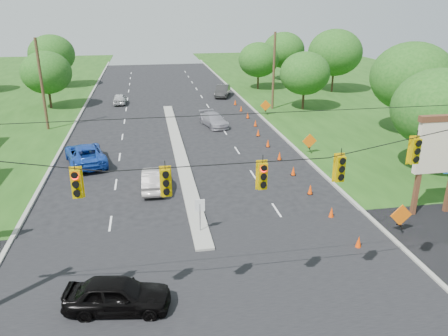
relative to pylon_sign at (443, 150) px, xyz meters
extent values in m
plane|color=black|center=(-14.31, -6.20, -4.00)|extent=(160.00, 160.00, 0.00)
cube|color=black|center=(-14.31, -6.20, -4.00)|extent=(160.00, 14.00, 0.02)
cube|color=gray|center=(-24.41, 23.80, -4.00)|extent=(0.25, 110.00, 0.16)
cube|color=gray|center=(-4.21, 23.80, -4.00)|extent=(0.25, 110.00, 0.16)
cube|color=gray|center=(-14.31, 14.80, -4.00)|extent=(1.00, 34.00, 0.18)
cylinder|color=gray|center=(-14.31, -0.20, -3.10)|extent=(0.06, 0.06, 1.80)
cube|color=white|center=(-14.31, -0.20, -2.30)|extent=(0.55, 0.04, 0.70)
cylinder|color=black|center=(-14.31, -7.20, 3.00)|extent=(24.00, 0.04, 0.04)
cube|color=#E4B701|center=(-19.31, -7.20, 2.22)|extent=(0.34, 0.24, 1.00)
cube|color=#E4B701|center=(-16.31, -7.20, 2.05)|extent=(0.34, 0.24, 1.00)
cube|color=#E4B701|center=(-12.81, -7.20, 2.05)|extent=(0.34, 0.24, 1.00)
cube|color=#E4B701|center=(-9.81, -7.20, 2.14)|extent=(0.34, 0.24, 1.00)
cube|color=#E4B701|center=(-6.81, -7.20, 2.66)|extent=(0.34, 0.24, 1.00)
cylinder|color=#422D1C|center=(-26.81, 23.80, 0.50)|extent=(0.28, 0.28, 9.00)
cylinder|color=#422D1C|center=(-1.81, 28.80, 0.50)|extent=(0.28, 0.28, 9.00)
cube|color=#59331E|center=(-1.41, -0.20, -1.80)|extent=(0.25, 0.25, 4.40)
cube|color=beige|center=(-0.31, -0.20, 0.30)|extent=(3.00, 0.35, 3.20)
cube|color=#59331E|center=(-0.31, -0.20, 1.95)|extent=(3.20, 0.40, 0.35)
cone|color=#FC4306|center=(-6.40, -3.20, -3.65)|extent=(0.32, 0.32, 0.70)
cone|color=#FC4306|center=(-6.40, 0.30, -3.65)|extent=(0.32, 0.32, 0.70)
cone|color=#FC4306|center=(-6.40, 3.80, -3.65)|extent=(0.32, 0.32, 0.70)
cone|color=#FC4306|center=(-6.40, 7.30, -3.65)|extent=(0.32, 0.32, 0.70)
cone|color=#FC4306|center=(-6.40, 10.80, -3.65)|extent=(0.32, 0.32, 0.70)
cone|color=#FC4306|center=(-6.40, 14.30, -3.65)|extent=(0.32, 0.32, 0.70)
cone|color=#FC4306|center=(-6.40, 17.80, -3.65)|extent=(0.32, 0.32, 0.70)
cone|color=#FC4306|center=(-5.80, 21.30, -3.65)|extent=(0.32, 0.32, 0.70)
cone|color=#FC4306|center=(-5.80, 24.80, -3.65)|extent=(0.32, 0.32, 0.70)
cone|color=#FC4306|center=(-5.80, 28.30, -3.65)|extent=(0.32, 0.32, 0.70)
cone|color=#FC4306|center=(-5.80, 31.80, -3.65)|extent=(0.32, 0.32, 0.70)
cube|color=black|center=(-3.51, -2.20, -3.45)|extent=(0.06, 0.58, 0.26)
cube|color=black|center=(-3.51, -2.20, -3.45)|extent=(0.06, 0.58, 0.26)
cube|color=orange|center=(-3.51, -2.20, -2.85)|extent=(1.27, 0.05, 1.27)
cube|color=black|center=(-3.51, 11.80, -3.45)|extent=(0.06, 0.58, 0.26)
cube|color=black|center=(-3.51, 11.80, -3.45)|extent=(0.06, 0.58, 0.26)
cube|color=orange|center=(-3.51, 11.80, -2.85)|extent=(1.27, 0.05, 1.27)
cube|color=black|center=(-3.51, 25.80, -3.45)|extent=(0.06, 0.58, 0.26)
cube|color=black|center=(-3.51, 25.80, -3.45)|extent=(0.06, 0.58, 0.26)
cube|color=orange|center=(-3.51, 25.80, -2.85)|extent=(1.27, 0.05, 1.27)
cylinder|color=black|center=(-28.31, 33.80, -2.74)|extent=(0.28, 0.28, 2.52)
ellipsoid|color=#194C14|center=(-28.31, 33.80, 0.34)|extent=(5.88, 5.88, 5.04)
cylinder|color=black|center=(-30.31, 48.80, -2.56)|extent=(0.28, 0.28, 2.88)
ellipsoid|color=#194C14|center=(-30.31, 48.80, 0.96)|extent=(6.72, 6.72, 5.76)
cylinder|color=black|center=(3.69, 5.80, -2.56)|extent=(0.28, 0.28, 2.88)
ellipsoid|color=#194C14|center=(3.69, 5.80, 0.96)|extent=(6.72, 6.72, 5.76)
cylinder|color=black|center=(7.69, 15.80, -2.38)|extent=(0.28, 0.28, 3.24)
ellipsoid|color=#194C14|center=(7.69, 15.80, 1.58)|extent=(7.56, 7.56, 6.48)
cylinder|color=black|center=(1.69, 27.80, -2.74)|extent=(0.28, 0.28, 2.52)
ellipsoid|color=#194C14|center=(1.69, 27.80, 0.34)|extent=(5.88, 5.88, 5.04)
cylinder|color=black|center=(9.69, 37.80, -2.38)|extent=(0.28, 0.28, 3.24)
ellipsoid|color=#194C14|center=(9.69, 37.80, 1.58)|extent=(7.56, 7.56, 6.48)
cylinder|color=black|center=(5.69, 48.80, -2.56)|extent=(0.28, 0.28, 2.88)
ellipsoid|color=#194C14|center=(5.69, 48.80, 0.96)|extent=(6.72, 6.72, 5.76)
cylinder|color=black|center=(-0.31, 41.80, -2.74)|extent=(0.28, 0.28, 2.52)
ellipsoid|color=#194C14|center=(-0.31, 41.80, 0.34)|extent=(5.88, 5.88, 5.04)
imported|color=black|center=(-18.47, -6.03, -3.26)|extent=(4.56, 2.39, 1.48)
imported|color=#B8ACA9|center=(-16.67, 6.58, -3.29)|extent=(1.63, 4.37, 1.43)
imported|color=#1945B1|center=(-21.84, 12.57, -3.18)|extent=(4.07, 6.41, 1.65)
imported|color=#94919C|center=(-10.05, 22.21, -3.32)|extent=(2.93, 5.00, 1.36)
imported|color=#BEBEC0|center=(-20.17, 35.04, -3.34)|extent=(1.62, 3.91, 1.32)
imported|color=#252525|center=(-6.44, 37.39, -3.22)|extent=(3.00, 4.99, 1.55)
camera|label=1|loc=(-16.80, -21.51, 7.92)|focal=35.00mm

